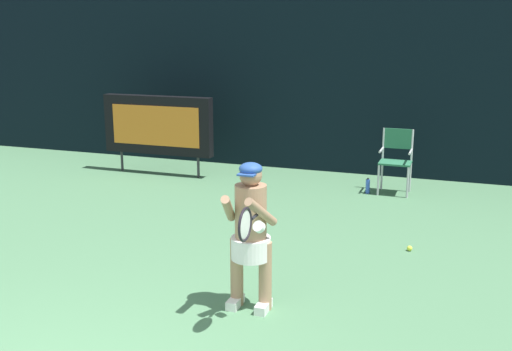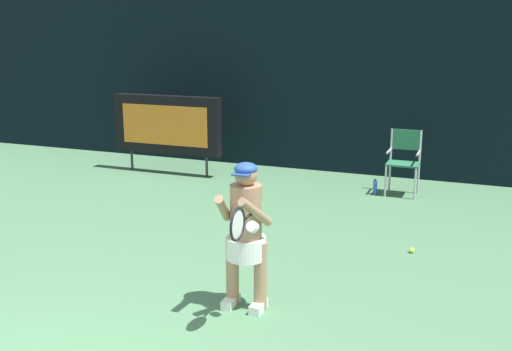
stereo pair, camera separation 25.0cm
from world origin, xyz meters
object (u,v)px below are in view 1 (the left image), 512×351
at_px(water_bottle, 368,186).
at_px(tennis_player, 250,230).
at_px(tennis_racket, 246,224).
at_px(tennis_ball_loose, 410,248).
at_px(umpire_chair, 396,157).
at_px(scoreboard, 158,125).

bearing_deg(water_bottle, tennis_player, -94.78).
distance_m(tennis_player, tennis_racket, 0.57).
bearing_deg(tennis_ball_loose, umpire_chair, 100.86).
bearing_deg(tennis_ball_loose, scoreboard, 152.12).
relative_size(water_bottle, tennis_player, 0.18).
height_order(scoreboard, tennis_racket, scoreboard).
bearing_deg(tennis_player, water_bottle, 85.22).
bearing_deg(tennis_player, scoreboard, 127.19).
distance_m(scoreboard, umpire_chair, 4.45).
height_order(scoreboard, water_bottle, scoreboard).
distance_m(scoreboard, tennis_player, 5.99).
height_order(tennis_player, tennis_ball_loose, tennis_player).
distance_m(scoreboard, water_bottle, 4.10).
relative_size(umpire_chair, tennis_player, 0.73).
xyz_separation_m(umpire_chair, water_bottle, (-0.42, -0.21, -0.50)).
relative_size(tennis_racket, tennis_ball_loose, 8.85).
relative_size(scoreboard, water_bottle, 8.30).
height_order(water_bottle, tennis_ball_loose, water_bottle).
relative_size(umpire_chair, water_bottle, 4.08).
height_order(tennis_racket, tennis_ball_loose, tennis_racket).
bearing_deg(umpire_chair, tennis_ball_loose, -79.14).
bearing_deg(water_bottle, tennis_racket, -92.79).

